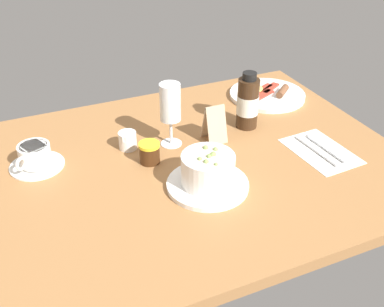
# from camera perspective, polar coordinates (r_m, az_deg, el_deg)

# --- Properties ---
(ground_plane) EXTENTS (1.10, 0.84, 0.03)m
(ground_plane) POSITION_cam_1_polar(r_m,az_deg,el_deg) (1.21, -0.53, -1.57)
(ground_plane) COLOR #9E6B3D
(porridge_bowl) EXTENTS (0.20, 0.20, 0.09)m
(porridge_bowl) POSITION_cam_1_polar(r_m,az_deg,el_deg) (1.09, 2.00, -2.29)
(porridge_bowl) COLOR white
(porridge_bowl) RESTS_ON ground_plane
(cutlery_setting) EXTENTS (0.15, 0.21, 0.01)m
(cutlery_setting) POSITION_cam_1_polar(r_m,az_deg,el_deg) (1.29, 15.36, 0.43)
(cutlery_setting) COLOR white
(cutlery_setting) RESTS_ON ground_plane
(coffee_cup) EXTENTS (0.14, 0.14, 0.06)m
(coffee_cup) POSITION_cam_1_polar(r_m,az_deg,el_deg) (1.23, -18.60, -0.42)
(coffee_cup) COLOR white
(coffee_cup) RESTS_ON ground_plane
(creamer_jug) EXTENTS (0.05, 0.05, 0.05)m
(creamer_jug) POSITION_cam_1_polar(r_m,az_deg,el_deg) (1.25, -7.88, 1.60)
(creamer_jug) COLOR white
(creamer_jug) RESTS_ON ground_plane
(wine_glass) EXTENTS (0.06, 0.06, 0.18)m
(wine_glass) POSITION_cam_1_polar(r_m,az_deg,el_deg) (1.22, -2.67, 5.91)
(wine_glass) COLOR white
(wine_glass) RESTS_ON ground_plane
(jam_jar) EXTENTS (0.05, 0.05, 0.05)m
(jam_jar) POSITION_cam_1_polar(r_m,az_deg,el_deg) (1.19, -5.20, 0.12)
(jam_jar) COLOR #442612
(jam_jar) RESTS_ON ground_plane
(sauce_bottle_brown) EXTENTS (0.06, 0.06, 0.17)m
(sauce_bottle_brown) POSITION_cam_1_polar(r_m,az_deg,el_deg) (1.33, 6.82, 6.17)
(sauce_bottle_brown) COLOR #382314
(sauce_bottle_brown) RESTS_ON ground_plane
(breakfast_plate) EXTENTS (0.24, 0.24, 0.04)m
(breakfast_plate) POSITION_cam_1_polar(r_m,az_deg,el_deg) (1.55, 9.11, 7.17)
(breakfast_plate) COLOR white
(breakfast_plate) RESTS_ON ground_plane
(menu_card) EXTENTS (0.06, 0.06, 0.10)m
(menu_card) POSITION_cam_1_polar(r_m,az_deg,el_deg) (1.27, 2.75, 3.71)
(menu_card) COLOR tan
(menu_card) RESTS_ON ground_plane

